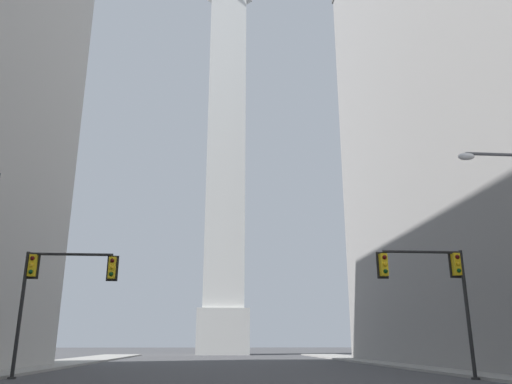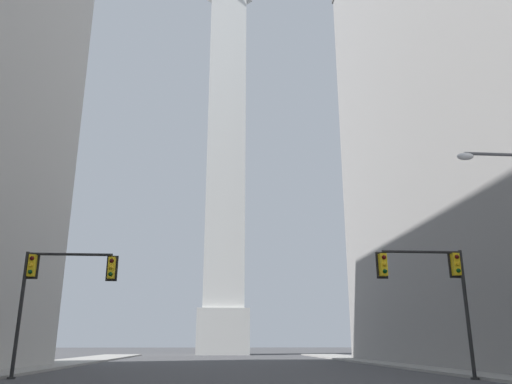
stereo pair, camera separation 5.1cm
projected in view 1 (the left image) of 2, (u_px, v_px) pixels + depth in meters
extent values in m
cube|color=gray|center=(488.00, 373.00, 27.18)|extent=(5.00, 92.46, 0.15)
cube|color=silver|center=(223.00, 332.00, 74.07)|extent=(7.63, 7.63, 6.50)
cube|color=silver|center=(226.00, 140.00, 83.02)|extent=(6.10, 6.10, 55.16)
cylinder|color=black|center=(468.00, 313.00, 24.23)|extent=(0.18, 0.18, 6.11)
cylinder|color=#262626|center=(475.00, 379.00, 23.36)|extent=(0.40, 0.40, 0.10)
cube|color=yellow|center=(456.00, 264.00, 24.89)|extent=(0.36, 0.36, 1.10)
cube|color=black|center=(454.00, 265.00, 25.06)|extent=(0.58, 0.06, 1.32)
sphere|color=#410907|center=(457.00, 257.00, 24.81)|extent=(0.22, 0.22, 0.22)
sphere|color=yellow|center=(458.00, 264.00, 24.71)|extent=(0.22, 0.22, 0.22)
sphere|color=#073410|center=(459.00, 271.00, 24.61)|extent=(0.22, 0.22, 0.22)
cylinder|color=black|center=(422.00, 252.00, 24.93)|extent=(4.01, 0.14, 0.14)
sphere|color=black|center=(460.00, 252.00, 25.09)|extent=(0.18, 0.18, 0.18)
cube|color=yellow|center=(384.00, 265.00, 24.58)|extent=(0.36, 0.36, 1.10)
cube|color=black|center=(382.00, 265.00, 24.75)|extent=(0.58, 0.06, 1.32)
sphere|color=#410907|center=(385.00, 257.00, 24.50)|extent=(0.22, 0.22, 0.22)
sphere|color=yellow|center=(385.00, 264.00, 24.40)|extent=(0.22, 0.22, 0.22)
sphere|color=#073410|center=(386.00, 271.00, 24.30)|extent=(0.22, 0.22, 0.22)
cylinder|color=black|center=(20.00, 313.00, 24.65)|extent=(0.18, 0.18, 6.13)
cylinder|color=#262626|center=(12.00, 378.00, 23.78)|extent=(0.40, 0.40, 0.10)
cube|color=yellow|center=(33.00, 266.00, 25.36)|extent=(0.36, 0.36, 1.10)
cube|color=black|center=(34.00, 266.00, 25.53)|extent=(0.58, 0.06, 1.32)
sphere|color=#410907|center=(32.00, 258.00, 25.28)|extent=(0.22, 0.22, 0.22)
sphere|color=yellow|center=(32.00, 265.00, 25.18)|extent=(0.22, 0.22, 0.22)
sphere|color=#073410|center=(31.00, 272.00, 25.08)|extent=(0.22, 0.22, 0.22)
cylinder|color=black|center=(71.00, 254.00, 25.68)|extent=(4.27, 0.14, 0.14)
sphere|color=black|center=(28.00, 254.00, 25.51)|extent=(0.18, 0.18, 0.18)
cube|color=yellow|center=(112.00, 268.00, 25.65)|extent=(0.36, 0.36, 1.10)
cube|color=black|center=(113.00, 268.00, 25.82)|extent=(0.58, 0.06, 1.32)
sphere|color=#410907|center=(112.00, 261.00, 25.57)|extent=(0.22, 0.22, 0.22)
sphere|color=yellow|center=(112.00, 267.00, 25.47)|extent=(0.22, 0.22, 0.22)
sphere|color=#073410|center=(111.00, 274.00, 25.37)|extent=(0.22, 0.22, 0.22)
cylinder|color=#4C4C51|center=(502.00, 155.00, 18.96)|extent=(2.90, 0.12, 0.12)
ellipsoid|color=silver|center=(466.00, 156.00, 18.81)|extent=(0.64, 0.36, 0.26)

